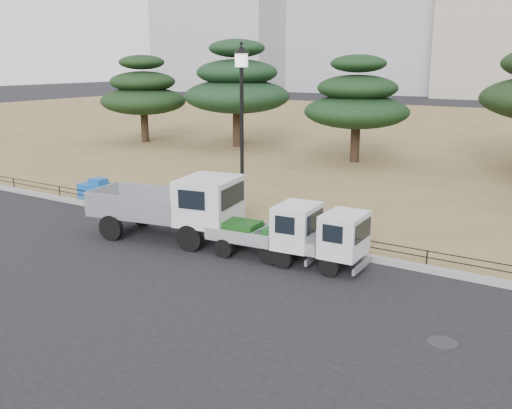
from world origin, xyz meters
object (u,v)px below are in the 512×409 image
Objects in this scene: truck_kei_rear at (318,238)px; tarp_pile at (97,190)px; truck_large at (173,204)px; truck_kei_front at (272,230)px; street_lamp at (242,108)px.

tarp_pile is at bearing 168.22° from truck_kei_rear.
truck_kei_rear is (4.94, 0.23, -0.35)m from truck_large.
truck_kei_front is 2.49× the size of tarp_pile.
truck_large is 3.84× the size of tarp_pile.
truck_large is at bearing -19.78° from tarp_pile.
street_lamp is 4.45× the size of tarp_pile.
truck_large is 1.54× the size of truck_kei_front.
tarp_pile is (-10.72, 1.85, -0.31)m from truck_kei_rear.
tarp_pile is (-5.78, 2.08, -0.66)m from truck_large.
street_lamp reaches higher than tarp_pile.
truck_large is 3.56m from truck_kei_front.
street_lamp is (1.46, 1.72, 2.92)m from truck_large.
street_lamp is at bearing 154.91° from truck_kei_rear.
street_lamp is (-2.09, 1.61, 3.25)m from truck_kei_front.
truck_large is 6.18m from tarp_pile.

